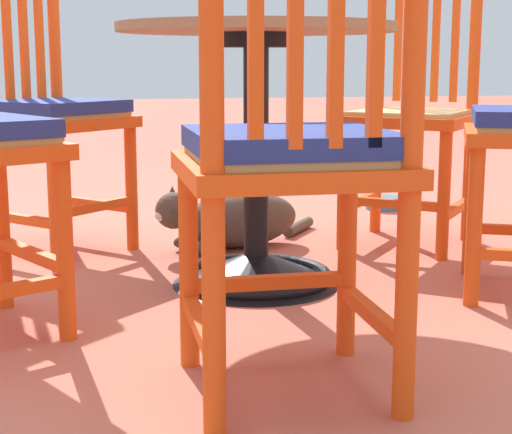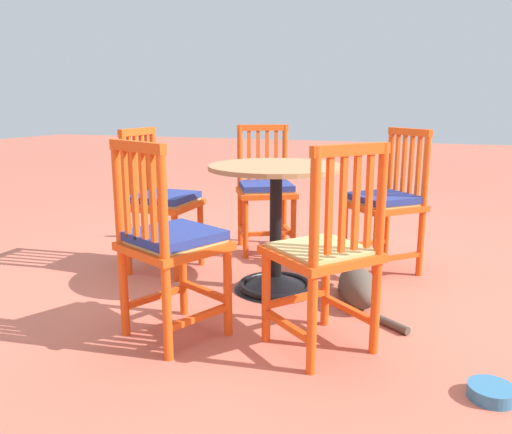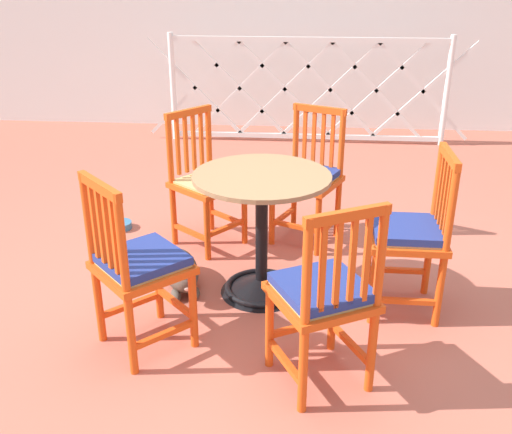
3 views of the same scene
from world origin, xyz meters
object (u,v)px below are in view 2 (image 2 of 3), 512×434
orange_chair_by_planter (266,190)px  orange_chair_tucked_in (325,255)px  orange_chair_at_corner (161,202)px  tabby_cat (357,284)px  orange_chair_near_fence (170,244)px  orange_chair_facing_out (386,203)px  pet_water_bowl (491,392)px  cafe_table (276,242)px

orange_chair_by_planter → orange_chair_tucked_in: bearing=118.3°
orange_chair_at_corner → tabby_cat: (-1.28, 0.11, -0.35)m
orange_chair_by_planter → orange_chair_at_corner: same height
orange_chair_near_fence → orange_chair_facing_out: size_ratio=1.00×
orange_chair_at_corner → pet_water_bowl: (-1.90, 0.91, -0.42)m
orange_chair_by_planter → orange_chair_facing_out: 0.90m
tabby_cat → pet_water_bowl: tabby_cat is taller
orange_chair_tucked_in → orange_chair_facing_out: 1.21m
pet_water_bowl → orange_chair_facing_out: bearing=-68.2°
orange_chair_by_planter → pet_water_bowl: orange_chair_by_planter is taller
orange_chair_facing_out → pet_water_bowl: size_ratio=5.36×
orange_chair_by_planter → orange_chair_near_fence: (-0.07, 1.52, 0.00)m
cafe_table → orange_chair_facing_out: size_ratio=0.83×
cafe_table → orange_chair_by_planter: bearing=-66.7°
orange_chair_by_planter → orange_chair_facing_out: bearing=167.1°
orange_chair_tucked_in → tabby_cat: (-0.05, -0.62, -0.34)m
cafe_table → orange_chair_by_planter: size_ratio=0.83×
orange_chair_by_planter → orange_chair_near_fence: same height
orange_chair_by_planter → pet_water_bowl: bearing=132.2°
orange_chair_facing_out → tabby_cat: size_ratio=1.42×
cafe_table → orange_chair_facing_out: 0.81m
orange_chair_near_fence → tabby_cat: (-0.73, -0.74, -0.35)m
orange_chair_at_corner → tabby_cat: 1.33m
orange_chair_near_fence → orange_chair_facing_out: same height
tabby_cat → pet_water_bowl: size_ratio=3.79×
cafe_table → orange_chair_tucked_in: orange_chair_tucked_in is taller
orange_chair_near_fence → tabby_cat: orange_chair_near_fence is taller
orange_chair_at_corner → orange_chair_tucked_in: 1.44m
orange_chair_tucked_in → tabby_cat: orange_chair_tucked_in is taller
orange_chair_at_corner → orange_chair_facing_out: (-1.35, -0.47, 0.00)m
orange_chair_by_planter → tabby_cat: (-0.81, 0.78, -0.35)m
orange_chair_tucked_in → tabby_cat: 0.71m
orange_chair_by_planter → tabby_cat: size_ratio=1.42×
orange_chair_tucked_in → orange_chair_at_corner: bearing=-30.9°
orange_chair_facing_out → cafe_table: bearing=46.2°
orange_chair_tucked_in → pet_water_bowl: size_ratio=5.36×
cafe_table → pet_water_bowl: bearing=143.7°
orange_chair_by_planter → orange_chair_tucked_in: (-0.76, 1.41, -0.01)m
orange_chair_at_corner → orange_chair_near_fence: 1.01m
orange_chair_by_planter → orange_chair_near_fence: bearing=92.8°
cafe_table → orange_chair_near_fence: bearing=70.9°
pet_water_bowl → orange_chair_tucked_in: bearing=-14.0°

